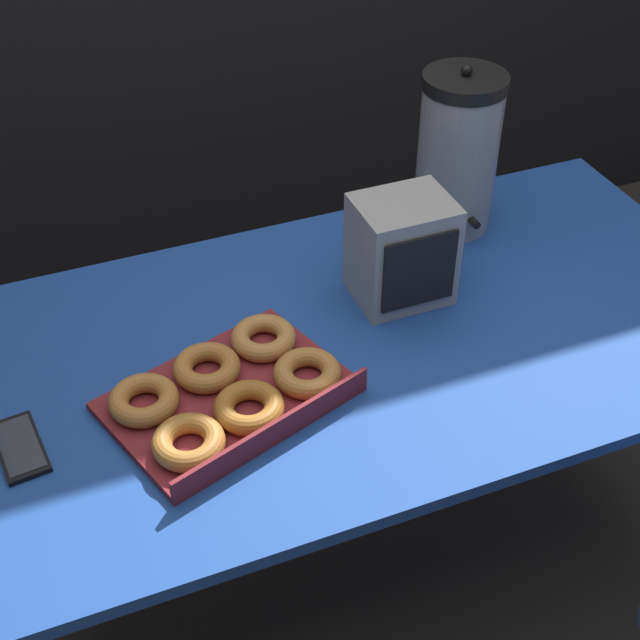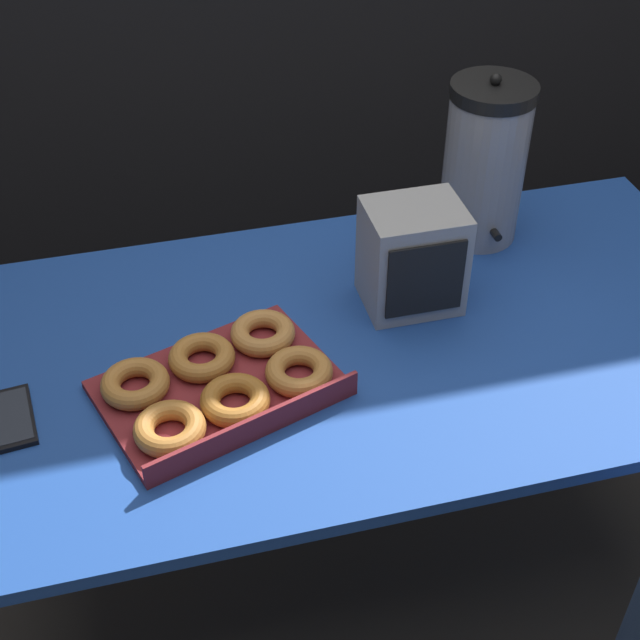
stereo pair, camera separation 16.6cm
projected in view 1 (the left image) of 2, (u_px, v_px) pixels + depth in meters
ground_plane at (353, 559)px, 2.20m from camera, size 12.00×12.00×0.00m
folding_table at (362, 349)px, 1.75m from camera, size 1.58×0.84×0.74m
donut_box at (229, 391)px, 1.57m from camera, size 0.48×0.40×0.05m
coffee_urn at (458, 153)px, 1.91m from camera, size 0.18×0.20×0.38m
cell_phone at (20, 447)px, 1.49m from camera, size 0.09×0.16×0.01m
space_heater at (402, 250)px, 1.75m from camera, size 0.19×0.16×0.22m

